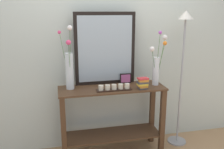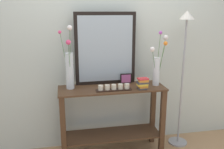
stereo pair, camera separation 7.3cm
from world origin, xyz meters
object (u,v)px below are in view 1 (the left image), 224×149
(tall_vase_left, at_px, (69,68))
(mirror_leaning, at_px, (105,49))
(book_stack, at_px, (143,83))
(floor_lamp, at_px, (183,57))
(picture_frame_small, at_px, (126,78))
(vase_right, at_px, (157,65))
(candle_tray, at_px, (114,88))
(console_table, at_px, (112,114))

(tall_vase_left, bearing_deg, mirror_leaning, 15.02)
(book_stack, height_order, floor_lamp, floor_lamp)
(tall_vase_left, height_order, picture_frame_small, tall_vase_left)
(vase_right, bearing_deg, picture_frame_small, 158.16)
(mirror_leaning, distance_m, candle_tray, 0.48)
(picture_frame_small, distance_m, book_stack, 0.29)
(console_table, distance_m, picture_frame_small, 0.45)
(console_table, height_order, book_stack, book_stack)
(vase_right, distance_m, floor_lamp, 0.37)
(vase_right, bearing_deg, floor_lamp, 10.52)
(console_table, xyz_separation_m, vase_right, (0.53, -0.01, 0.57))
(picture_frame_small, xyz_separation_m, book_stack, (0.13, -0.26, 0.01))
(candle_tray, height_order, picture_frame_small, picture_frame_small)
(book_stack, bearing_deg, console_table, 158.71)
(vase_right, height_order, candle_tray, vase_right)
(mirror_leaning, relative_size, candle_tray, 2.15)
(console_table, relative_size, candle_tray, 3.10)
(book_stack, relative_size, floor_lamp, 0.08)
(console_table, xyz_separation_m, floor_lamp, (0.90, 0.06, 0.63))
(console_table, bearing_deg, candle_tray, -89.59)
(tall_vase_left, height_order, candle_tray, tall_vase_left)
(tall_vase_left, relative_size, candle_tray, 1.80)
(mirror_leaning, height_order, picture_frame_small, mirror_leaning)
(tall_vase_left, relative_size, vase_right, 1.10)
(mirror_leaning, xyz_separation_m, tall_vase_left, (-0.43, -0.11, -0.18))
(tall_vase_left, distance_m, picture_frame_small, 0.69)
(mirror_leaning, xyz_separation_m, floor_lamp, (0.94, -0.11, -0.12))
(candle_tray, relative_size, floor_lamp, 0.23)
(console_table, height_order, candle_tray, candle_tray)
(mirror_leaning, relative_size, tall_vase_left, 1.19)
(tall_vase_left, relative_size, floor_lamp, 0.42)
(picture_frame_small, bearing_deg, console_table, -146.72)
(book_stack, bearing_deg, candle_tray, 176.09)
(tall_vase_left, distance_m, book_stack, 0.83)
(mirror_leaning, xyz_separation_m, vase_right, (0.58, -0.17, -0.18))
(console_table, height_order, floor_lamp, floor_lamp)
(console_table, relative_size, mirror_leaning, 1.44)
(mirror_leaning, distance_m, book_stack, 0.59)
(book_stack, bearing_deg, picture_frame_small, 116.52)
(candle_tray, bearing_deg, picture_frame_small, 49.98)
(candle_tray, bearing_deg, console_table, 90.41)
(tall_vase_left, bearing_deg, floor_lamp, 0.34)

